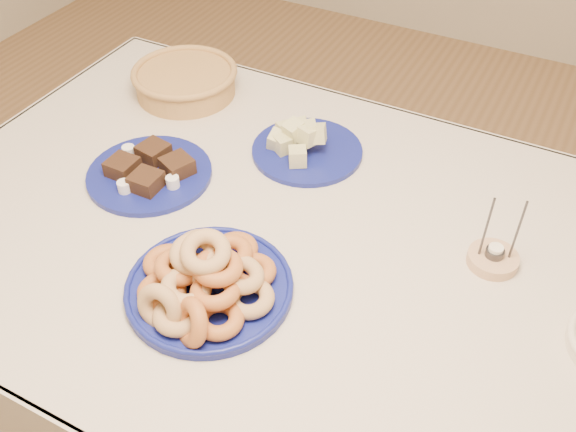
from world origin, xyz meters
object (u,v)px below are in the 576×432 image
Objects in this scene: dining_table at (299,272)px; donut_platter at (206,281)px; brownie_plate at (149,171)px; candle_holder at (493,258)px; melon_plate at (303,145)px; wicker_basket at (185,80)px.

donut_platter is at bearing -111.08° from dining_table.
candle_holder is (0.76, 0.09, 0.00)m from brownie_plate.
donut_platter reaches higher than dining_table.
candle_holder reaches higher than donut_platter.
brownie_plate is 1.83× the size of candle_holder.
dining_table is 4.63× the size of donut_platter.
wicker_basket is at bearing 166.64° from melon_plate.
dining_table is 5.42× the size of melon_plate.
candle_holder reaches higher than brownie_plate.
donut_platter is 2.22× the size of candle_holder.
dining_table is 0.65m from wicker_basket.
melon_plate is at bearing 163.01° from candle_holder.
dining_table is at bearing -2.67° from brownie_plate.
donut_platter reaches higher than brownie_plate.
brownie_plate is (-0.31, 0.24, -0.02)m from donut_platter.
candle_holder is (0.37, 0.11, 0.12)m from dining_table.
donut_platter is 0.39m from brownie_plate.
wicker_basket is (-0.52, 0.36, 0.15)m from dining_table.
dining_table is 10.27× the size of candle_holder.
dining_table is at bearing -163.39° from candle_holder.
wicker_basket reaches higher than dining_table.
dining_table is 5.26× the size of wicker_basket.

